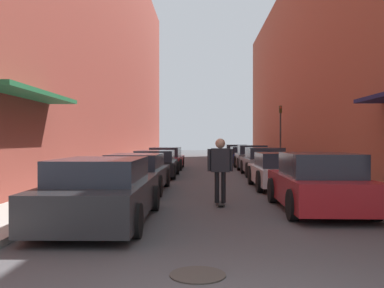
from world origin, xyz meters
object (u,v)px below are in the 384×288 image
parked_car_right_5 (236,153)px  parked_car_left_0 (103,192)px  parked_car_right_1 (282,171)px  manhole_cover (198,275)px  parked_car_left_1 (136,173)px  parked_car_left_3 (166,159)px  traffic_light (280,129)px  parked_car_left_2 (155,164)px  parked_car_right_2 (264,162)px  parked_car_right_3 (252,158)px  parked_car_right_4 (243,156)px  skateboarder (220,164)px  parked_car_right_0 (318,183)px

parked_car_right_5 → parked_car_left_0: bearing=-100.1°
parked_car_left_0 → parked_car_right_5: 27.39m
parked_car_right_1 → manhole_cover: parked_car_right_1 is taller
parked_car_left_0 → parked_car_left_1: 5.30m
parked_car_left_3 → parked_car_left_0: bearing=-89.6°
parked_car_left_1 → manhole_cover: size_ratio=6.67×
traffic_light → parked_car_right_1: bearing=-100.0°
parked_car_left_2 → parked_car_right_5: (4.93, 16.07, 0.06)m
parked_car_left_0 → parked_car_right_1: 7.96m
parked_car_right_2 → traffic_light: traffic_light is taller
parked_car_left_1 → parked_car_right_5: size_ratio=1.01×
parked_car_left_2 → parked_car_right_3: (5.01, 5.34, 0.08)m
manhole_cover → parked_car_left_0: bearing=120.7°
parked_car_right_4 → parked_car_right_2: bearing=-89.4°
parked_car_left_1 → traffic_light: size_ratio=1.26×
parked_car_right_1 → parked_car_left_1: bearing=-168.0°
parked_car_left_2 → parked_car_right_3: size_ratio=1.12×
parked_car_left_0 → parked_car_right_2: parked_car_right_2 is taller
parked_car_left_0 → parked_car_left_2: (-0.13, 10.89, -0.04)m
parked_car_left_3 → parked_car_right_5: size_ratio=1.00×
parked_car_left_3 → parked_car_right_1: 11.02m
manhole_cover → parked_car_left_3: bearing=96.1°
parked_car_right_5 → skateboarder: skateboarder is taller
parked_car_left_2 → traffic_light: traffic_light is taller
manhole_cover → parked_car_right_1: bearing=73.7°
parked_car_left_2 → skateboarder: bearing=-73.0°
parked_car_left_0 → parked_car_left_3: 16.22m
parked_car_left_1 → parked_car_right_1: (4.93, 1.05, 0.01)m
parked_car_left_0 → parked_car_right_2: size_ratio=1.17×
parked_car_right_2 → parked_car_right_4: size_ratio=0.83×
parked_car_right_4 → skateboarder: size_ratio=2.78×
parked_car_left_3 → manhole_cover: 19.67m
parked_car_left_1 → parked_car_right_3: parked_car_right_3 is taller
parked_car_right_3 → parked_car_right_0: bearing=-90.5°
parked_car_right_2 → skateboarder: (-2.44, -9.29, 0.42)m
parked_car_left_1 → parked_car_right_1: size_ratio=1.14×
parked_car_right_1 → parked_car_right_3: bearing=89.5°
parked_car_left_2 → traffic_light: 10.37m
traffic_light → parked_car_left_0: bearing=-110.7°
parked_car_right_3 → manhole_cover: parked_car_right_3 is taller
parked_car_left_2 → parked_car_right_2: bearing=8.4°
parked_car_right_5 → traffic_light: (2.11, -8.67, 1.75)m
parked_car_right_3 → skateboarder: size_ratio=2.28×
parked_car_left_3 → parked_car_right_2: 6.80m
parked_car_right_2 → parked_car_right_3: parked_car_right_3 is taller
parked_car_left_2 → parked_car_right_1: (4.93, -4.54, 0.02)m
parked_car_right_2 → manhole_cover: size_ratio=5.69×
manhole_cover → parked_car_right_2: bearing=78.8°
parked_car_left_3 → manhole_cover: (2.07, -19.55, -0.60)m
parked_car_right_2 → parked_car_right_5: size_ratio=0.86×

